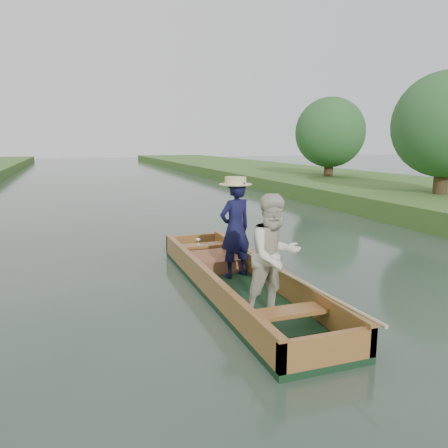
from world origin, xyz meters
name	(u,v)px	position (x,y,z in m)	size (l,w,h in m)	color
ground	(237,293)	(0.00, 0.00, 0.00)	(120.00, 120.00, 0.00)	#283D30
trees_far	(100,132)	(-1.18, 10.07, 2.58)	(23.04, 14.10, 4.61)	#47331E
punt	(245,262)	(0.04, -0.19, 0.53)	(1.12, 5.26, 1.68)	black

